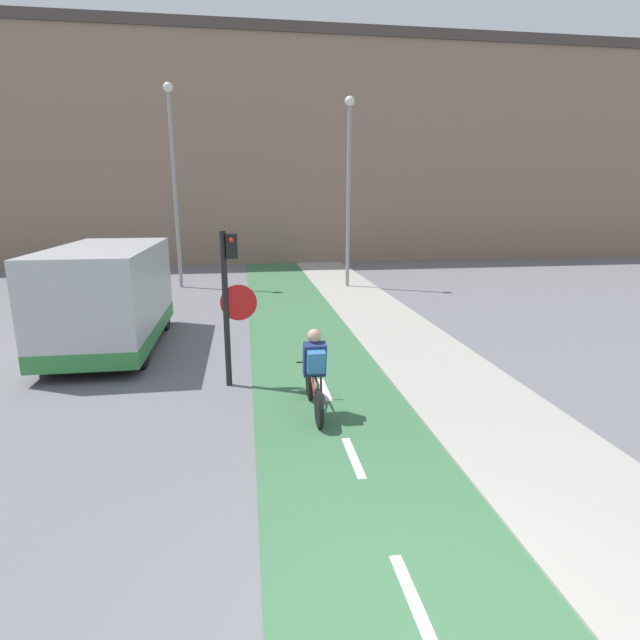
% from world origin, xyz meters
% --- Properties ---
extents(building_row_background, '(60.00, 5.20, 11.71)m').
position_xyz_m(building_row_background, '(0.00, 26.08, 5.86)').
color(building_row_background, '#89705B').
rests_on(building_row_background, ground_plane).
extents(traffic_light_pole, '(0.67, 0.25, 2.90)m').
position_xyz_m(traffic_light_pole, '(-1.67, 6.04, 1.81)').
color(traffic_light_pole, black).
rests_on(traffic_light_pole, ground_plane).
extents(street_lamp_far, '(0.36, 0.36, 7.52)m').
position_xyz_m(street_lamp_far, '(-3.92, 17.09, 4.54)').
color(street_lamp_far, gray).
rests_on(street_lamp_far, ground_plane).
extents(street_lamp_sidewalk, '(0.36, 0.36, 7.05)m').
position_xyz_m(street_lamp_sidewalk, '(2.59, 16.12, 4.29)').
color(street_lamp_sidewalk, gray).
rests_on(street_lamp_sidewalk, ground_plane).
extents(cyclist_near, '(0.46, 1.73, 1.44)m').
position_xyz_m(cyclist_near, '(-0.32, 4.53, 0.70)').
color(cyclist_near, black).
rests_on(cyclist_near, ground_plane).
extents(van, '(2.13, 4.86, 2.39)m').
position_xyz_m(van, '(-4.53, 8.89, 1.18)').
color(van, '#B7B7BC').
rests_on(van, ground_plane).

